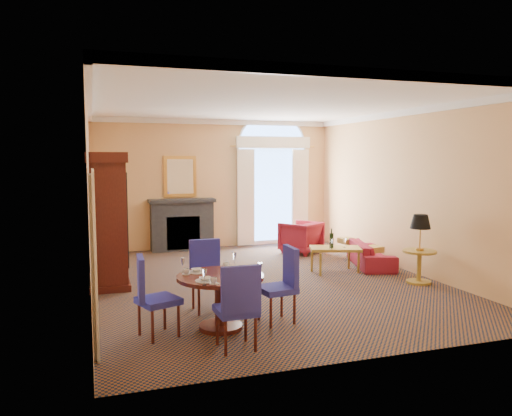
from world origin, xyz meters
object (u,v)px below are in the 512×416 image
object	(u,v)px
armchair	(301,237)
side_table	(420,240)
armoire	(108,222)
sofa	(371,254)
coffee_table	(335,249)
dining_table	(220,289)

from	to	relation	value
armchair	side_table	distance (m)	3.45
armoire	sofa	size ratio (longest dim) A/B	1.39
armchair	side_table	size ratio (longest dim) A/B	0.68
sofa	side_table	size ratio (longest dim) A/B	1.38
side_table	armoire	bearing A→B (deg)	163.32
coffee_table	side_table	bearing A→B (deg)	-30.84
armoire	coffee_table	xyz separation A→B (m)	(4.28, -0.34, -0.67)
side_table	sofa	bearing A→B (deg)	91.85
armchair	coffee_table	bearing A→B (deg)	52.74
dining_table	armchair	distance (m)	5.52
sofa	armchair	distance (m)	1.95
armchair	side_table	xyz separation A→B (m)	(0.88, -3.31, 0.40)
armoire	dining_table	bearing A→B (deg)	-65.05
side_table	coffee_table	bearing A→B (deg)	129.79
sofa	side_table	bearing A→B (deg)	-161.75
coffee_table	side_table	world-z (taller)	side_table
armoire	coffee_table	distance (m)	4.34
sofa	coffee_table	size ratio (longest dim) A/B	1.52
armchair	sofa	bearing A→B (deg)	82.41
dining_table	armchair	size ratio (longest dim) A/B	1.38
armoire	dining_table	xyz separation A→B (m)	(1.32, -2.84, -0.59)
armoire	dining_table	world-z (taller)	armoire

